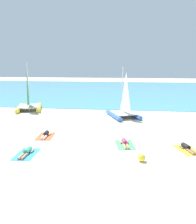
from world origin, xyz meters
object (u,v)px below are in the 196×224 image
at_px(sailboat_yellow, 29,103).
at_px(sunbather_leftmost, 46,134).
at_px(sunbather_center_left, 27,152).
at_px(beach_ball, 141,158).
at_px(towel_center_right, 125,145).
at_px(sunbather_rightmost, 187,148).
at_px(towel_center_left, 26,154).
at_px(sunbather_center_right, 125,143).
at_px(towel_rightmost, 187,150).
at_px(towel_leftmost, 45,136).
at_px(sailboat_blue, 124,110).

distance_m(sailboat_yellow, sunbather_leftmost, 10.09).
xyz_separation_m(sunbather_center_left, beach_ball, (6.43, -0.23, 0.08)).
bearing_deg(towel_center_right, sunbather_rightmost, -5.56).
bearing_deg(towel_center_left, sunbather_center_right, 22.67).
relative_size(sunbather_leftmost, sunbather_center_right, 1.00).
relative_size(sailboat_yellow, towel_center_right, 2.74).
height_order(towel_center_left, sunbather_center_right, sunbather_center_right).
relative_size(sunbather_center_right, towel_rightmost, 0.82).
height_order(towel_leftmost, sunbather_center_right, sunbather_center_right).
distance_m(towel_center_left, towel_center_right, 5.98).
height_order(sunbather_leftmost, sunbather_rightmost, same).
distance_m(towel_leftmost, towel_center_right, 5.70).
bearing_deg(sunbather_center_left, sunbather_leftmost, 89.18).
xyz_separation_m(sailboat_blue, towel_center_right, (0.22, -7.74, -0.71)).
xyz_separation_m(sailboat_blue, sunbather_leftmost, (-5.38, -6.60, -0.58)).
height_order(sunbather_center_left, sunbather_rightmost, same).
bearing_deg(towel_rightmost, towel_leftmost, 170.88).
relative_size(towel_leftmost, beach_ball, 4.56).
bearing_deg(sunbather_rightmost, sailboat_yellow, 128.25).
bearing_deg(towel_center_right, sailboat_yellow, 137.02).
height_order(sunbather_center_left, towel_center_right, sunbather_center_left).
xyz_separation_m(towel_center_right, sunbather_center_right, (-0.01, 0.07, 0.13)).
bearing_deg(towel_leftmost, beach_ball, -28.25).
relative_size(sunbather_leftmost, towel_center_right, 0.83).
bearing_deg(towel_rightmost, towel_center_left, -168.85).
relative_size(towel_leftmost, sunbather_leftmost, 1.21).
xyz_separation_m(sailboat_blue, sunbather_center_right, (0.21, -7.67, -0.58)).
bearing_deg(sunbather_leftmost, beach_ball, -33.98).
bearing_deg(sunbather_center_left, towel_center_left, -90.00).
bearing_deg(towel_center_left, sunbather_leftmost, 91.07).
distance_m(towel_center_right, beach_ball, 2.58).
relative_size(sunbather_center_right, sunbather_rightmost, 1.01).
xyz_separation_m(sailboat_blue, towel_center_left, (-5.32, -9.98, -0.71)).
distance_m(towel_leftmost, sunbather_center_left, 3.25).
height_order(towel_center_left, sunbather_center_left, sunbather_center_left).
xyz_separation_m(towel_center_left, beach_ball, (6.43, -0.17, 0.20)).
height_order(sailboat_blue, sunbather_center_left, sailboat_blue).
bearing_deg(beach_ball, sunbather_center_left, 177.91).
relative_size(towel_leftmost, sunbather_rightmost, 1.23).
xyz_separation_m(sailboat_blue, sunbather_center_left, (-5.32, -9.92, -0.58)).
distance_m(sunbather_center_left, towel_rightmost, 9.41).
height_order(sunbather_center_right, sunbather_rightmost, same).
xyz_separation_m(towel_leftmost, towel_center_left, (0.06, -3.32, 0.00)).
height_order(sailboat_yellow, beach_ball, sailboat_yellow).
bearing_deg(sunbather_leftmost, sunbather_center_left, -94.25).
bearing_deg(towel_center_left, sunbather_rightmost, 11.55).
bearing_deg(sailboat_yellow, towel_leftmost, -79.19).
bearing_deg(beach_ball, sunbather_center_right, 109.89).
distance_m(towel_leftmost, sunbather_leftmost, 0.14).
bearing_deg(towel_center_left, sailboat_blue, 61.94).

